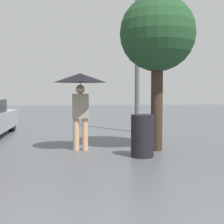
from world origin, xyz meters
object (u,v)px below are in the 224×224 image
Objects in this scene: pedestrian at (80,86)px; street_lamp at (137,45)px; tree at (157,35)px; trash_bin at (142,136)px.

street_lamp is (2.03, 3.09, 1.45)m from pedestrian.
pedestrian is at bearing 173.71° from tree.
pedestrian is 2.22m from tree.
pedestrian is 1.96m from trash_bin.
street_lamp reaches higher than tree.
tree is 3.31m from street_lamp.
trash_bin is (-0.70, -4.01, -2.56)m from street_lamp.
trash_bin is (1.34, -0.91, -1.11)m from pedestrian.
street_lamp is (0.18, 3.30, 0.25)m from tree.
tree is at bearing 54.17° from trash_bin.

